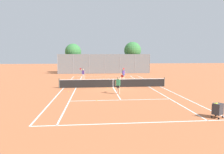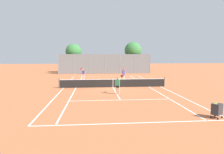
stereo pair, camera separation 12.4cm
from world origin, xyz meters
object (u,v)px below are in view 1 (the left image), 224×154
player_near_side (118,84)px  loose_tennis_ball_0 (107,88)px  tree_behind_right (133,51)px  player_far_left (83,74)px  player_far_right (123,73)px  loose_tennis_ball_3 (145,81)px  tree_behind_left (73,52)px  tennis_net (113,83)px  loose_tennis_ball_2 (97,100)px  loose_tennis_ball_1 (68,92)px  ball_cart (218,109)px

player_near_side → loose_tennis_ball_0: 3.62m
player_near_side → tree_behind_right: size_ratio=0.28×
player_far_left → player_far_right: same height
loose_tennis_ball_3 → tree_behind_left: bearing=129.4°
loose_tennis_ball_3 → loose_tennis_ball_0: bearing=-135.8°
tennis_net → player_far_right: bearing=71.8°
loose_tennis_ball_0 → player_near_side: bearing=-76.6°
tennis_net → loose_tennis_ball_3: 6.99m
tennis_net → loose_tennis_ball_2: tennis_net is taller
loose_tennis_ball_1 → player_near_side: bearing=-18.2°
tree_behind_left → loose_tennis_ball_1: bearing=-86.0°
player_near_side → tree_behind_right: 23.15m
ball_cart → loose_tennis_ball_2: size_ratio=14.58×
loose_tennis_ball_0 → loose_tennis_ball_2: size_ratio=1.00×
ball_cart → loose_tennis_ball_1: 13.29m
player_near_side → loose_tennis_ball_3: bearing=61.5°
ball_cart → loose_tennis_ball_2: 8.59m
player_far_right → tree_behind_left: tree_behind_left is taller
ball_cart → loose_tennis_ball_2: ball_cart is taller
player_near_side → loose_tennis_ball_1: size_ratio=26.88×
player_far_left → loose_tennis_ball_1: size_ratio=26.88×
player_far_left → tree_behind_right: size_ratio=0.28×
loose_tennis_ball_2 → loose_tennis_ball_3: same height
player_near_side → loose_tennis_ball_1: bearing=161.8°
tree_behind_right → player_near_side: bearing=-104.7°
tennis_net → loose_tennis_ball_0: tennis_net is taller
player_near_side → loose_tennis_ball_1: player_near_side is taller
ball_cart → tree_behind_right: (0.92, 29.64, 3.88)m
player_far_right → loose_tennis_ball_3: (2.71, -1.79, -0.89)m
loose_tennis_ball_1 → tennis_net: bearing=26.8°
tree_behind_left → player_far_left: bearing=-77.6°
tree_behind_left → loose_tennis_ball_3: bearing=-50.6°
player_near_side → player_far_right: same height
loose_tennis_ball_3 → tree_behind_right: tree_behind_right is taller
loose_tennis_ball_2 → tree_behind_left: (-4.23, 24.87, 4.09)m
player_near_side → player_far_right: 10.90m
tree_behind_left → player_near_side: bearing=-74.4°
player_far_right → loose_tennis_ball_2: 13.81m
ball_cart → tree_behind_left: tree_behind_left is taller
player_far_left → loose_tennis_ball_3: bearing=-13.9°
loose_tennis_ball_1 → loose_tennis_ball_3: bearing=37.2°
loose_tennis_ball_0 → loose_tennis_ball_3: same height
player_far_left → player_far_right: 5.91m
loose_tennis_ball_1 → loose_tennis_ball_2: (2.76, -4.03, 0.00)m
loose_tennis_ball_1 → tree_behind_right: 23.54m
tennis_net → player_near_side: 3.98m
player_near_side → player_far_right: (2.12, 10.69, 0.00)m
player_far_right → tree_behind_left: size_ratio=0.30×
player_far_right → loose_tennis_ball_1: 11.48m
tennis_net → loose_tennis_ball_0: bearing=-143.1°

